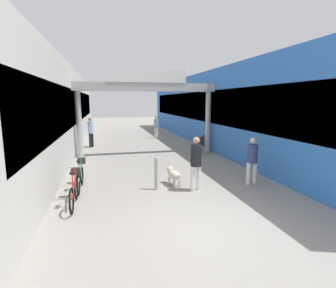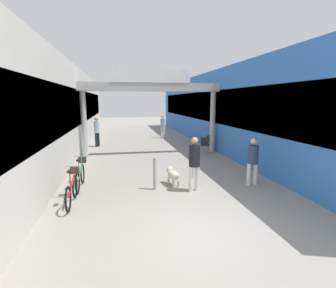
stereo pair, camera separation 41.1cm
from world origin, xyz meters
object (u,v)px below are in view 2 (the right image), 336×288
bicycle_red_nearest (72,187)px  pedestrian_companion (253,159)px  cafe_chair_wood_farther (206,142)px  pedestrian_carrying_crate (97,130)px  bollard_post_metal (155,173)px  pedestrian_elderly_walking (163,125)px  cafe_chair_black_nearer (205,144)px  bicycle_green_second (81,174)px  dog_on_leash (173,174)px  pedestrian_with_dog (194,161)px

bicycle_red_nearest → pedestrian_companion: bearing=5.3°
pedestrian_companion → cafe_chair_wood_farther: size_ratio=1.77×
pedestrian_carrying_crate → bollard_post_metal: 8.83m
pedestrian_carrying_crate → pedestrian_elderly_walking: bearing=32.1°
cafe_chair_black_nearer → bicycle_red_nearest: bearing=-135.1°
pedestrian_companion → pedestrian_elderly_walking: pedestrian_elderly_walking is taller
pedestrian_elderly_walking → cafe_chair_black_nearer: size_ratio=1.96×
bicycle_green_second → pedestrian_elderly_walking: bearing=67.1°
dog_on_leash → pedestrian_companion: bearing=-10.2°
dog_on_leash → cafe_chair_wood_farther: size_ratio=0.93×
cafe_chair_black_nearer → pedestrian_companion: bearing=-91.2°
pedestrian_companion → bollard_post_metal: size_ratio=1.51×
bicycle_green_second → cafe_chair_wood_farther: 7.93m
bollard_post_metal → pedestrian_carrying_crate: bearing=105.6°
bicycle_red_nearest → cafe_chair_wood_farther: bearing=47.0°
pedestrian_carrying_crate → cafe_chair_wood_farther: 6.64m
pedestrian_companion → dog_on_leash: pedestrian_companion is taller
dog_on_leash → bicycle_red_nearest: bearing=-161.8°
pedestrian_carrying_crate → cafe_chair_black_nearer: (5.74, -3.43, -0.50)m
bollard_post_metal → cafe_chair_wood_farther: size_ratio=1.17×
pedestrian_carrying_crate → pedestrian_elderly_walking: 5.38m
pedestrian_with_dog → pedestrian_elderly_walking: pedestrian_elderly_walking is taller
pedestrian_carrying_crate → bollard_post_metal: (2.38, -8.49, -0.52)m
pedestrian_elderly_walking → bollard_post_metal: (-2.18, -11.34, -0.47)m
pedestrian_companion → pedestrian_elderly_walking: size_ratio=0.91×
pedestrian_companion → bicycle_red_nearest: size_ratio=0.93×
pedestrian_companion → bicycle_green_second: size_ratio=0.93×
pedestrian_companion → pedestrian_carrying_crate: 10.31m
pedestrian_elderly_walking → cafe_chair_wood_farther: pedestrian_elderly_walking is taller
cafe_chair_wood_farther → bicycle_red_nearest: bearing=-133.0°
dog_on_leash → bicycle_green_second: 3.00m
pedestrian_carrying_crate → bicycle_red_nearest: (0.00, -9.16, -0.61)m
pedestrian_with_dog → dog_on_leash: 1.06m
bicycle_red_nearest → bollard_post_metal: size_ratio=1.62×
pedestrian_companion → bicycle_red_nearest: (-5.63, -0.52, -0.46)m
dog_on_leash → cafe_chair_black_nearer: bearing=60.1°
cafe_chair_wood_farther → pedestrian_carrying_crate: bearing=156.4°
bicycle_green_second → dog_on_leash: bearing=-6.6°
pedestrian_with_dog → pedestrian_companion: 2.08m
pedestrian_with_dog → pedestrian_companion: size_ratio=1.08×
pedestrian_companion → pedestrian_elderly_walking: 11.54m
bicycle_green_second → bollard_post_metal: bearing=-15.9°
pedestrian_with_dog → bollard_post_metal: 1.32m
pedestrian_with_dog → pedestrian_carrying_crate: (-3.56, 8.85, 0.07)m
pedestrian_companion → dog_on_leash: (-2.61, 0.47, -0.53)m
pedestrian_carrying_crate → bicycle_green_second: size_ratio=1.07×
pedestrian_carrying_crate → bicycle_green_second: bearing=-89.7°
bollard_post_metal → pedestrian_with_dog: bearing=-17.1°
bollard_post_metal → pedestrian_companion: bearing=-2.6°
bicycle_red_nearest → bicycle_green_second: bearing=88.3°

